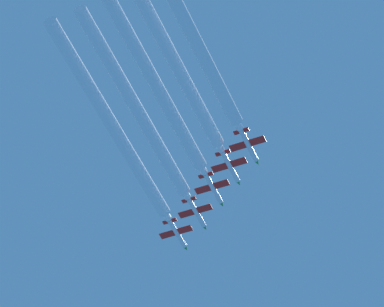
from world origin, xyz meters
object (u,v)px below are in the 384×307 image
(jet_lead, at_px, (177,234))
(jet_third_echelon, at_px, (213,189))
(jet_second_echelon, at_px, (197,213))
(jet_fifth_echelon, at_px, (249,146))
(jet_fourth_echelon, at_px, (230,167))

(jet_lead, xyz_separation_m, jet_third_echelon, (14.65, -12.63, -1.67))
(jet_lead, distance_m, jet_third_echelon, 19.42)
(jet_lead, height_order, jet_second_echelon, jet_lead)
(jet_fifth_echelon, bearing_deg, jet_second_echelon, 137.92)
(jet_lead, xyz_separation_m, jet_fourth_echelon, (21.18, -18.31, -2.29))
(jet_fourth_echelon, bearing_deg, jet_lead, 139.15)
(jet_lead, relative_size, jet_third_echelon, 1.00)
(jet_second_echelon, distance_m, jet_fourth_echelon, 18.70)
(jet_lead, relative_size, jet_fifth_echelon, 1.00)
(jet_second_echelon, relative_size, jet_third_echelon, 1.00)
(jet_third_echelon, distance_m, jet_fifth_echelon, 17.69)
(jet_lead, distance_m, jet_second_echelon, 9.42)
(jet_second_echelon, bearing_deg, jet_third_echelon, -44.19)
(jet_second_echelon, xyz_separation_m, jet_fourth_echelon, (13.69, -12.64, -1.59))
(jet_third_echelon, xyz_separation_m, jet_fifth_echelon, (13.29, -11.50, -2.01))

